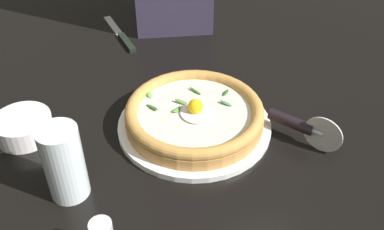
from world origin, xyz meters
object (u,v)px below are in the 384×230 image
side_bowl (24,127)px  pizza_cutter (300,125)px  pizza (192,115)px  drinking_glass (65,167)px  table_knife (123,38)px

side_bowl → pizza_cutter: bearing=-112.2°
pizza → drinking_glass: size_ratio=1.99×
pizza_cutter → table_knife: (0.50, 0.21, -0.03)m
pizza → table_knife: size_ratio=1.22×
side_bowl → pizza_cutter: (-0.19, -0.48, 0.02)m
pizza → drinking_glass: bearing=108.5°
pizza → table_knife: (0.39, 0.04, -0.03)m
side_bowl → drinking_glass: size_ratio=0.81×
table_knife → drinking_glass: drinking_glass is taller
table_knife → drinking_glass: 0.52m
pizza → side_bowl: size_ratio=2.46×
pizza → table_knife: 0.40m
table_knife → drinking_glass: (-0.47, 0.20, 0.05)m
side_bowl → table_knife: bearing=-41.0°
drinking_glass → pizza: bearing=-71.5°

